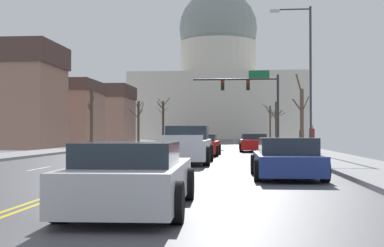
% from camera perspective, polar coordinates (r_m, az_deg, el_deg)
% --- Properties ---
extents(ground, '(20.00, 180.00, 0.20)m').
position_cam_1_polar(ground, '(32.34, -1.78, -3.36)').
color(ground, '#4E4E53').
extents(signal_gantry, '(7.91, 0.41, 6.92)m').
position_cam_1_polar(signal_gantry, '(47.19, 6.96, 3.51)').
color(signal_gantry, '#28282D').
rests_on(signal_gantry, ground).
extents(street_lamp_right, '(2.44, 0.24, 8.68)m').
position_cam_1_polar(street_lamp_right, '(30.97, 12.61, 6.25)').
color(street_lamp_right, '#333338').
rests_on(street_lamp_right, ground).
extents(capitol_building, '(33.83, 19.73, 32.85)m').
position_cam_1_polar(capitol_building, '(104.18, 2.95, 4.94)').
color(capitol_building, beige).
rests_on(capitol_building, ground).
extents(sedan_near_00, '(2.06, 4.57, 1.13)m').
position_cam_1_polar(sedan_near_00, '(42.38, 6.67, -2.08)').
color(sedan_near_00, '#6B6056').
rests_on(sedan_near_00, ground).
extents(sedan_near_01, '(2.05, 4.29, 1.25)m').
position_cam_1_polar(sedan_near_01, '(35.78, 6.98, -2.20)').
color(sedan_near_01, '#B71414').
rests_on(sedan_near_01, ground).
extents(sedan_near_02, '(2.12, 4.30, 1.23)m').
position_cam_1_polar(sedan_near_02, '(29.54, 1.12, -2.47)').
color(sedan_near_02, '#B71414').
rests_on(sedan_near_02, ground).
extents(pickup_truck_near_03, '(2.28, 5.68, 1.64)m').
position_cam_1_polar(pickup_truck_near_03, '(22.33, -0.64, -2.58)').
color(pickup_truck_near_03, silver).
rests_on(pickup_truck_near_03, ground).
extents(sedan_near_04, '(2.05, 4.22, 1.20)m').
position_cam_1_polar(sedan_near_04, '(15.36, 10.57, -3.98)').
color(sedan_near_04, navy).
rests_on(sedan_near_04, ground).
extents(sedan_near_05, '(2.08, 4.36, 1.19)m').
position_cam_1_polar(sedan_near_05, '(8.93, -6.73, -6.09)').
color(sedan_near_05, silver).
rests_on(sedan_near_05, ground).
extents(sedan_oncoming_00, '(2.16, 4.74, 1.10)m').
position_cam_1_polar(sedan_oncoming_00, '(55.52, -0.70, -1.84)').
color(sedan_oncoming_00, '#6B6056').
rests_on(sedan_oncoming_00, ground).
extents(sedan_oncoming_01, '(2.03, 4.27, 1.31)m').
position_cam_1_polar(sedan_oncoming_01, '(65.34, 0.10, -1.64)').
color(sedan_oncoming_01, black).
rests_on(sedan_oncoming_01, ground).
extents(sedan_oncoming_02, '(2.20, 4.48, 1.22)m').
position_cam_1_polar(sedan_oncoming_02, '(76.90, 0.78, -1.57)').
color(sedan_oncoming_02, '#9EA3A8').
rests_on(sedan_oncoming_02, ground).
extents(flank_building_00, '(8.33, 7.84, 6.84)m').
position_cam_1_polar(flank_building_00, '(56.29, -14.65, 1.19)').
color(flank_building_00, '#8C6656').
rests_on(flank_building_00, ground).
extents(flank_building_02, '(8.56, 8.67, 8.11)m').
position_cam_1_polar(flank_building_02, '(75.01, -10.05, 1.14)').
color(flank_building_02, '#8C6656').
rests_on(flank_building_02, ground).
extents(bare_tree_00, '(2.00, 2.67, 5.04)m').
position_cam_1_polar(bare_tree_00, '(64.29, 9.40, 0.37)').
color(bare_tree_00, '#4C3D2D').
rests_on(bare_tree_00, ground).
extents(bare_tree_01, '(1.21, 2.25, 5.25)m').
position_cam_1_polar(bare_tree_01, '(45.79, -11.22, 0.89)').
color(bare_tree_01, '#4C3D2D').
rests_on(bare_tree_01, ground).
extents(bare_tree_02, '(1.63, 1.59, 5.58)m').
position_cam_1_polar(bare_tree_02, '(78.92, 8.74, 0.21)').
color(bare_tree_02, '#4C3D2D').
rests_on(bare_tree_02, ground).
extents(bare_tree_03, '(2.04, 2.24, 5.33)m').
position_cam_1_polar(bare_tree_03, '(66.06, -6.04, 0.39)').
color(bare_tree_03, '#423328').
rests_on(bare_tree_03, ground).
extents(bare_tree_04, '(1.18, 1.89, 5.13)m').
position_cam_1_polar(bare_tree_04, '(35.36, 12.20, 0.89)').
color(bare_tree_04, brown).
rests_on(bare_tree_04, ground).
extents(bare_tree_05, '(2.04, 1.97, 6.82)m').
position_cam_1_polar(bare_tree_05, '(82.37, -3.26, 0.50)').
color(bare_tree_05, '#423328').
rests_on(bare_tree_05, ground).
extents(pedestrian_00, '(0.35, 0.34, 1.59)m').
position_cam_1_polar(pedestrian_00, '(37.79, 12.21, -1.48)').
color(pedestrian_00, '#33333D').
rests_on(pedestrian_00, ground).
extents(pedestrian_01, '(0.35, 0.34, 1.66)m').
position_cam_1_polar(pedestrian_01, '(32.61, 13.31, -1.48)').
color(pedestrian_01, '#33333D').
rests_on(pedestrian_01, ground).
extents(bicycle_parked, '(0.12, 1.77, 0.85)m').
position_cam_1_polar(bicycle_parked, '(29.78, 13.57, -2.63)').
color(bicycle_parked, black).
rests_on(bicycle_parked, ground).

